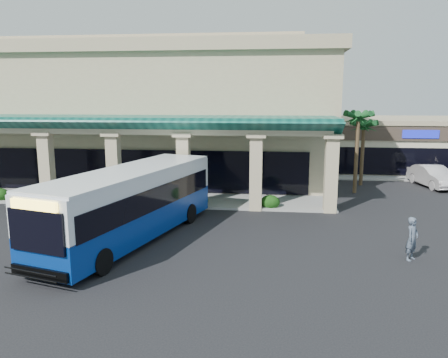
# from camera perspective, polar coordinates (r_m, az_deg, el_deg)

# --- Properties ---
(ground) EXTENTS (110.00, 110.00, 0.00)m
(ground) POSITION_cam_1_polar(r_m,az_deg,el_deg) (22.37, -0.33, -7.27)
(ground) COLOR black
(main_building) EXTENTS (30.80, 14.80, 11.35)m
(main_building) POSITION_cam_1_polar(r_m,az_deg,el_deg) (38.63, -9.42, 8.67)
(main_building) COLOR tan
(main_building) RESTS_ON ground
(arcade) EXTENTS (30.00, 6.20, 5.70)m
(arcade) POSITION_cam_1_polar(r_m,az_deg,el_deg) (30.14, -14.03, 2.62)
(arcade) COLOR #0D4E44
(arcade) RESTS_ON ground
(strip_mall) EXTENTS (22.50, 12.50, 4.90)m
(strip_mall) POSITION_cam_1_polar(r_m,az_deg,el_deg) (47.92, 25.39, 4.27)
(strip_mall) COLOR beige
(strip_mall) RESTS_ON ground
(palm_0) EXTENTS (2.40, 2.40, 6.60)m
(palm_0) POSITION_cam_1_polar(r_m,az_deg,el_deg) (32.88, 16.96, 3.90)
(palm_0) COLOR #11421A
(palm_0) RESTS_ON ground
(palm_1) EXTENTS (2.40, 2.40, 5.80)m
(palm_1) POSITION_cam_1_polar(r_m,az_deg,el_deg) (36.04, 17.65, 3.77)
(palm_1) COLOR #11421A
(palm_1) RESTS_ON ground
(broadleaf_tree) EXTENTS (2.60, 2.60, 4.81)m
(broadleaf_tree) POSITION_cam_1_polar(r_m,az_deg,el_deg) (40.69, 13.52, 3.99)
(broadleaf_tree) COLOR #143A0D
(broadleaf_tree) RESTS_ON ground
(transit_bus) EXTENTS (6.10, 12.84, 3.50)m
(transit_bus) POSITION_cam_1_polar(r_m,az_deg,el_deg) (21.58, -11.99, -3.35)
(transit_bus) COLOR navy
(transit_bus) RESTS_ON ground
(pedestrian) EXTENTS (0.79, 0.81, 1.88)m
(pedestrian) POSITION_cam_1_polar(r_m,az_deg,el_deg) (20.38, 23.37, -7.18)
(pedestrian) COLOR #4C5869
(pedestrian) RESTS_ON ground
(car_white) EXTENTS (2.71, 5.32, 1.67)m
(car_white) POSITION_cam_1_polar(r_m,az_deg,el_deg) (37.67, 25.60, 0.33)
(car_white) COLOR silver
(car_white) RESTS_ON ground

